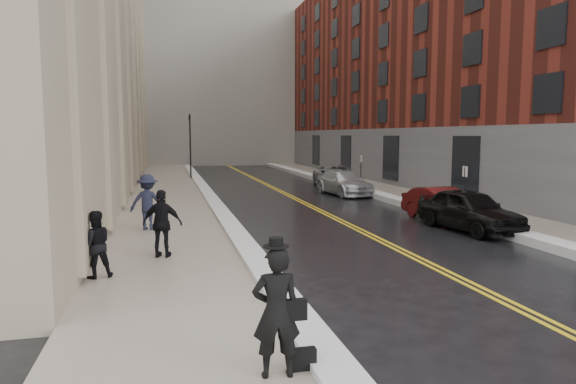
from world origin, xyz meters
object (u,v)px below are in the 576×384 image
car_black (469,210)px  car_silver_far (335,176)px  pedestrian_c (162,224)px  car_silver_near (344,183)px  pedestrian_main (276,312)px  car_maroon (442,205)px  pedestrian_b (148,202)px  pedestrian_a (95,244)px

car_black → car_silver_far: bearing=82.2°
car_silver_far → pedestrian_c: bearing=-114.4°
car_silver_near → pedestrian_main: pedestrian_main is taller
car_silver_far → car_maroon: bearing=-84.0°
pedestrian_main → pedestrian_c: size_ratio=0.99×
pedestrian_b → pedestrian_main: bearing=111.1°
car_silver_near → pedestrian_c: (-10.44, -14.32, 0.38)m
car_maroon → car_silver_near: size_ratio=0.84×
car_black → pedestrian_main: 13.73m
car_black → pedestrian_b: (-11.58, 2.19, 0.37)m
car_silver_near → pedestrian_b: pedestrian_b is taller
car_black → pedestrian_c: pedestrian_c is taller
pedestrian_a → pedestrian_c: (1.55, 1.77, 0.14)m
car_maroon → pedestrian_b: bearing=175.0°
car_silver_near → car_silver_far: car_silver_far is taller
car_black → pedestrian_a: bearing=-168.8°
car_silver_near → pedestrian_b: (-10.97, -9.88, 0.43)m
pedestrian_main → pedestrian_b: size_ratio=0.94×
car_black → pedestrian_a: (-12.60, -4.02, 0.18)m
car_silver_near → car_silver_far: (1.01, 4.59, 0.03)m
car_silver_far → pedestrian_b: size_ratio=2.67×
car_black → pedestrian_main: pedestrian_main is taller
car_black → pedestrian_main: size_ratio=2.46×
car_silver_near → pedestrian_a: pedestrian_a is taller
car_black → pedestrian_b: pedestrian_b is taller
car_silver_far → pedestrian_main: 28.38m
car_black → car_maroon: bearing=78.6°
car_maroon → car_silver_far: 14.44m
car_black → car_silver_near: size_ratio=0.93×
car_maroon → car_silver_near: (-0.80, 9.85, 0.03)m
pedestrian_main → pedestrian_a: pedestrian_main is taller
car_silver_far → pedestrian_a: (-13.00, -20.67, 0.22)m
car_black → pedestrian_b: 11.79m
car_maroon → pedestrian_a: pedestrian_a is taller
car_silver_far → pedestrian_a: pedestrian_a is taller
pedestrian_b → pedestrian_c: bearing=108.0°
car_black → pedestrian_c: (-11.05, -2.25, 0.32)m
car_black → car_silver_far: size_ratio=0.86×
car_maroon → pedestrian_main: (-9.65, -12.17, 0.40)m
pedestrian_main → car_silver_far: bearing=-106.1°
pedestrian_main → pedestrian_a: (-3.14, 5.94, -0.13)m
car_black → car_maroon: (0.19, 2.22, -0.10)m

